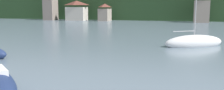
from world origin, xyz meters
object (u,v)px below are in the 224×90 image
shore_building_west (50,6)px  shore_building_westcentral (77,11)px  shore_building_central (105,13)px  shore_building_eastcentral (202,8)px  sailboat_far_8 (194,43)px

shore_building_west → shore_building_westcentral: bearing=0.2°
shore_building_central → shore_building_eastcentral: shore_building_eastcentral is taller
shore_building_central → sailboat_far_8: size_ratio=0.66×
shore_building_eastcentral → sailboat_far_8: 50.82m
shore_building_eastcentral → sailboat_far_8: (-3.58, -50.54, -3.90)m
shore_building_west → shore_building_central: 21.12m
shore_building_eastcentral → shore_building_westcentral: bearing=-179.6°
shore_building_west → sailboat_far_8: (48.93, -50.21, -4.63)m
shore_building_central → shore_building_eastcentral: bearing=0.2°
shore_building_west → sailboat_far_8: size_ratio=1.17×
sailboat_far_8 → shore_building_westcentral: bearing=94.6°
shore_building_westcentral → shore_building_central: bearing=1.0°
shore_building_west → shore_building_eastcentral: (52.51, 0.33, -0.73)m
shore_building_west → sailboat_far_8: bearing=-45.7°
shore_building_eastcentral → sailboat_far_8: size_ratio=1.00×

